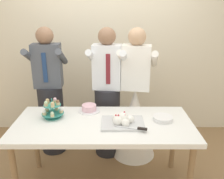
# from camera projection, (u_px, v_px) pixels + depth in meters

# --- Properties ---
(rear_wall) EXTENTS (5.20, 0.10, 2.90)m
(rear_wall) POSITION_uv_depth(u_px,v_px,m) (105.00, 38.00, 3.47)
(rear_wall) COLOR beige
(rear_wall) RESTS_ON ground_plane
(dessert_table) EXTENTS (1.80, 0.80, 0.78)m
(dessert_table) POSITION_uv_depth(u_px,v_px,m) (103.00, 129.00, 2.41)
(dessert_table) COLOR white
(dessert_table) RESTS_ON ground_plane
(cupcake_stand) EXTENTS (0.23, 0.23, 0.21)m
(cupcake_stand) POSITION_uv_depth(u_px,v_px,m) (52.00, 110.00, 2.47)
(cupcake_stand) COLOR teal
(cupcake_stand) RESTS_ON dessert_table
(main_cake_tray) EXTENTS (0.43, 0.33, 0.13)m
(main_cake_tray) POSITION_uv_depth(u_px,v_px,m) (122.00, 121.00, 2.33)
(main_cake_tray) COLOR silver
(main_cake_tray) RESTS_ON dessert_table
(plate_stack) EXTENTS (0.21, 0.21, 0.04)m
(plate_stack) POSITION_uv_depth(u_px,v_px,m) (162.00, 118.00, 2.43)
(plate_stack) COLOR white
(plate_stack) RESTS_ON dessert_table
(round_cake) EXTENTS (0.24, 0.24, 0.07)m
(round_cake) POSITION_uv_depth(u_px,v_px,m) (88.00, 108.00, 2.64)
(round_cake) COLOR white
(round_cake) RESTS_ON dessert_table
(person_groom) EXTENTS (0.51, 0.54, 1.66)m
(person_groom) POSITION_uv_depth(u_px,v_px,m) (107.00, 101.00, 3.00)
(person_groom) COLOR #232328
(person_groom) RESTS_ON ground_plane
(person_bride) EXTENTS (0.57, 0.56, 1.66)m
(person_bride) POSITION_uv_depth(u_px,v_px,m) (134.00, 114.00, 3.02)
(person_bride) COLOR white
(person_bride) RESTS_ON ground_plane
(person_guest) EXTENTS (0.48, 0.51, 1.66)m
(person_guest) POSITION_uv_depth(u_px,v_px,m) (50.00, 99.00, 3.06)
(person_guest) COLOR #232328
(person_guest) RESTS_ON ground_plane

